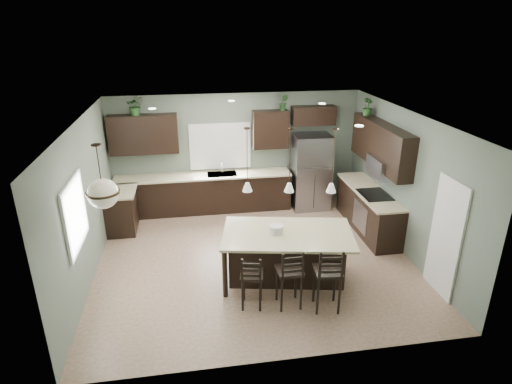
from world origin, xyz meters
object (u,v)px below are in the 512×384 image
at_px(refrigerator, 311,172).
at_px(bar_stool_center, 289,277).
at_px(bar_stool_left, 252,281).
at_px(bar_stool_right, 327,278).
at_px(serving_dish, 276,229).
at_px(kitchen_island, 287,256).
at_px(plant_back_left, 135,106).

distance_m(refrigerator, bar_stool_center, 4.11).
xyz_separation_m(refrigerator, bar_stool_left, (-2.04, -3.76, -0.44)).
xyz_separation_m(bar_stool_center, bar_stool_right, (0.58, -0.17, 0.03)).
distance_m(serving_dish, bar_stool_right, 1.24).
bearing_deg(kitchen_island, refrigerator, 77.90).
height_order(kitchen_island, serving_dish, serving_dish).
distance_m(refrigerator, serving_dish, 3.37).
xyz_separation_m(refrigerator, bar_stool_right, (-0.86, -4.00, -0.35)).
distance_m(bar_stool_center, bar_stool_right, 0.61).
distance_m(serving_dish, bar_stool_left, 1.05).
distance_m(serving_dish, plant_back_left, 4.46).
bearing_deg(refrigerator, bar_stool_center, -110.54).
xyz_separation_m(kitchen_island, bar_stool_center, (-0.15, -0.77, 0.08)).
height_order(refrigerator, kitchen_island, refrigerator).
height_order(kitchen_island, bar_stool_center, bar_stool_center).
height_order(bar_stool_right, plant_back_left, plant_back_left).
relative_size(serving_dish, bar_stool_right, 0.21).
xyz_separation_m(refrigerator, bar_stool_center, (-1.44, -3.83, -0.38)).
relative_size(serving_dish, plant_back_left, 0.57).
xyz_separation_m(serving_dish, bar_stool_center, (0.05, -0.81, -0.45)).
bearing_deg(bar_stool_right, kitchen_island, 121.29).
relative_size(refrigerator, bar_stool_center, 1.71).
xyz_separation_m(bar_stool_left, bar_stool_center, (0.60, -0.07, 0.05)).
bearing_deg(kitchen_island, bar_stool_center, -89.90).
distance_m(kitchen_island, bar_stool_right, 1.05).
bearing_deg(refrigerator, kitchen_island, -112.87).
distance_m(refrigerator, bar_stool_right, 4.11).
bearing_deg(bar_stool_right, plant_back_left, 133.14).
bearing_deg(plant_back_left, kitchen_island, -50.59).
bearing_deg(bar_stool_center, plant_back_left, 120.59).
bearing_deg(bar_stool_right, refrigerator, 84.51).
relative_size(bar_stool_center, plant_back_left, 2.56).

